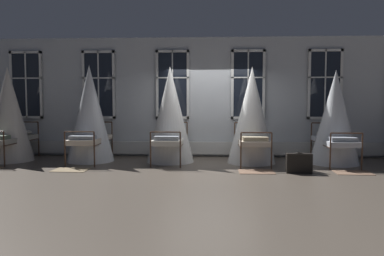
# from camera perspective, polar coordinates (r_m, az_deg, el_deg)

# --- Properties ---
(ground) EXTENTS (28.05, 28.05, 0.00)m
(ground) POSITION_cam_1_polar(r_m,az_deg,el_deg) (9.96, 2.61, -5.25)
(ground) COLOR brown
(back_wall_with_windows) EXTENTS (15.02, 0.10, 3.41)m
(back_wall_with_windows) POSITION_cam_1_polar(r_m,az_deg,el_deg) (11.14, 2.69, 4.56)
(back_wall_with_windows) COLOR silver
(back_wall_with_windows) RESTS_ON ground
(window_bank) EXTENTS (11.70, 0.10, 2.98)m
(window_bank) POSITION_cam_1_polar(r_m,az_deg,el_deg) (11.03, 2.68, 1.46)
(window_bank) COLOR black
(window_bank) RESTS_ON ground
(cot_first) EXTENTS (1.24, 1.85, 2.51)m
(cot_first) POSITION_cam_1_polar(r_m,az_deg,el_deg) (11.37, -25.47, 1.70)
(cot_first) COLOR #4C3323
(cot_first) RESTS_ON ground
(cot_second) EXTENTS (1.24, 1.86, 2.55)m
(cot_second) POSITION_cam_1_polar(r_m,az_deg,el_deg) (10.56, -14.85, 1.89)
(cot_second) COLOR #4C3323
(cot_second) RESTS_ON ground
(cot_third) EXTENTS (1.24, 1.86, 2.51)m
(cot_third) POSITION_cam_1_polar(r_m,az_deg,el_deg) (10.12, -3.23, 1.82)
(cot_third) COLOR #4C3323
(cot_third) RESTS_ON ground
(cot_fourth) EXTENTS (1.24, 1.86, 2.48)m
(cot_fourth) POSITION_cam_1_polar(r_m,az_deg,el_deg) (10.05, 8.82, 1.67)
(cot_fourth) COLOR #4C3323
(cot_fourth) RESTS_ON ground
(cot_fifth) EXTENTS (1.24, 1.85, 2.40)m
(cot_fifth) POSITION_cam_1_polar(r_m,az_deg,el_deg) (10.45, 20.39, 1.35)
(cot_fifth) COLOR #4C3323
(cot_fifth) RESTS_ON ground
(rug_second) EXTENTS (0.82, 0.58, 0.01)m
(rug_second) POSITION_cam_1_polar(r_m,az_deg,el_deg) (9.45, -17.50, -5.93)
(rug_second) COLOR #8E7A5B
(rug_second) RESTS_ON ground
(rug_fourth) EXTENTS (0.80, 0.56, 0.01)m
(rug_fourth) POSITION_cam_1_polar(r_m,az_deg,el_deg) (8.91, 9.52, -6.40)
(rug_fourth) COLOR brown
(rug_fourth) RESTS_ON ground
(rug_fifth) EXTENTS (0.82, 0.59, 0.01)m
(rug_fifth) POSITION_cam_1_polar(r_m,az_deg,el_deg) (9.40, 22.72, -6.11)
(rug_fifth) COLOR brown
(rug_fifth) RESTS_ON ground
(suitcase_dark) EXTENTS (0.56, 0.22, 0.47)m
(suitcase_dark) POSITION_cam_1_polar(r_m,az_deg,el_deg) (8.96, 15.54, -5.02)
(suitcase_dark) COLOR black
(suitcase_dark) RESTS_ON ground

